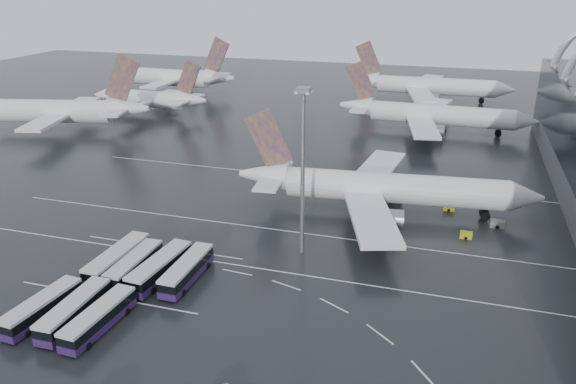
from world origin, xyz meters
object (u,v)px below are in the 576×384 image
(bus_row_near_c, at_px, (160,268))
(gse_cart_belly_d, at_px, (497,224))
(jet_remote_west, at_px, (65,111))
(bus_row_near_d, at_px, (187,270))
(bus_row_near_b, at_px, (134,265))
(gse_cart_belly_a, at_px, (466,235))
(gse_cart_belly_c, at_px, (377,218))
(jet_remote_far, at_px, (177,78))
(bus_row_far_b, at_px, (74,310))
(airliner_gate_b, at_px, (431,115))
(jet_remote_mid, at_px, (151,99))
(floodlight_mast, at_px, (303,153))
(bus_row_far_c, at_px, (99,318))
(airliner_main, at_px, (380,188))
(bus_row_far_a, at_px, (42,307))
(bus_row_near_a, at_px, (117,259))
(gse_cart_belly_e, at_px, (449,208))
(airliner_gate_c, at_px, (427,86))

(bus_row_near_c, relative_size, gse_cart_belly_d, 5.50)
(jet_remote_west, bearing_deg, bus_row_near_d, 123.38)
(bus_row_near_b, height_order, gse_cart_belly_a, bus_row_near_b)
(bus_row_near_d, distance_m, gse_cart_belly_c, 37.47)
(jet_remote_far, distance_m, bus_row_far_b, 150.82)
(bus_row_near_b, distance_m, bus_row_near_d, 8.26)
(airliner_gate_b, distance_m, jet_remote_mid, 87.07)
(floodlight_mast, bearing_deg, bus_row_far_c, -124.00)
(bus_row_near_c, xyz_separation_m, bus_row_near_d, (4.08, 0.62, -0.08))
(bus_row_near_d, bearing_deg, gse_cart_belly_c, -38.80)
(bus_row_near_c, distance_m, bus_row_far_c, 13.70)
(jet_remote_mid, distance_m, floodlight_mast, 107.78)
(airliner_gate_b, distance_m, gse_cart_belly_c, 67.12)
(jet_remote_mid, xyz_separation_m, bus_row_far_b, (49.85, -105.97, -2.92))
(airliner_main, relative_size, bus_row_far_a, 4.53)
(bus_row_near_a, height_order, gse_cart_belly_e, bus_row_near_a)
(bus_row_near_b, relative_size, bus_row_far_c, 1.00)
(gse_cart_belly_c, bearing_deg, bus_row_near_c, -132.46)
(airliner_main, relative_size, jet_remote_mid, 1.37)
(airliner_main, xyz_separation_m, airliner_gate_b, (5.10, 62.34, 0.00))
(bus_row_near_c, bearing_deg, gse_cart_belly_c, -38.25)
(bus_row_far_a, bearing_deg, bus_row_far_b, -77.21)
(jet_remote_mid, distance_m, bus_row_far_a, 115.86)
(jet_remote_far, bearing_deg, floodlight_mast, 126.68)
(bus_row_near_a, bearing_deg, bus_row_far_c, -154.86)
(airliner_gate_c, bearing_deg, bus_row_far_a, -104.11)
(airliner_main, bearing_deg, gse_cart_belly_a, -29.73)
(jet_remote_mid, distance_m, bus_row_near_a, 104.07)
(jet_remote_west, relative_size, floodlight_mast, 1.88)
(jet_remote_mid, xyz_separation_m, gse_cart_belly_d, (103.10, -59.16, -3.95))
(bus_row_near_c, relative_size, bus_row_near_d, 1.06)
(jet_remote_far, bearing_deg, bus_row_far_b, 113.52)
(airliner_main, xyz_separation_m, bus_row_near_a, (-34.36, -34.13, -2.91))
(bus_row_near_d, bearing_deg, bus_row_far_a, 136.25)
(gse_cart_belly_a, height_order, gse_cart_belly_c, gse_cart_belly_a)
(jet_remote_mid, height_order, bus_row_near_d, jet_remote_mid)
(airliner_gate_b, relative_size, gse_cart_belly_c, 27.81)
(bus_row_near_b, bearing_deg, jet_remote_mid, 28.23)
(floodlight_mast, bearing_deg, gse_cart_belly_e, 48.56)
(airliner_gate_b, relative_size, jet_remote_mid, 1.33)
(jet_remote_far, xyz_separation_m, gse_cart_belly_c, (90.26, -96.16, -4.92))
(jet_remote_west, bearing_deg, bus_row_far_a, 111.83)
(jet_remote_far, xyz_separation_m, bus_row_far_c, (61.87, -139.75, -3.80))
(bus_row_near_b, xyz_separation_m, bus_row_far_a, (-5.39, -13.53, -0.03))
(gse_cart_belly_c, bearing_deg, floodlight_mast, -121.41)
(gse_cart_belly_d, bearing_deg, jet_remote_far, 140.25)
(bus_row_far_a, relative_size, bus_row_far_b, 0.98)
(jet_remote_far, xyz_separation_m, bus_row_far_b, (57.87, -139.23, -3.76))
(bus_row_far_b, bearing_deg, gse_cart_belly_e, -41.52)
(bus_row_far_a, relative_size, gse_cart_belly_e, 6.02)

